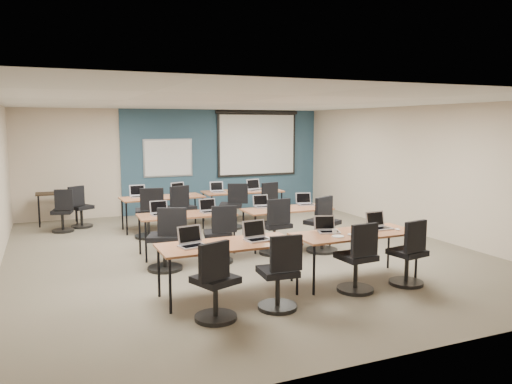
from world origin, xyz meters
name	(u,v)px	position (x,y,z in m)	size (l,w,h in m)	color
floor	(241,251)	(0.00, 0.00, 0.00)	(8.00, 9.00, 0.02)	#6B6354
ceiling	(241,102)	(0.00, 0.00, 2.70)	(8.00, 9.00, 0.02)	white
wall_back	(179,161)	(0.00, 4.50, 1.35)	(8.00, 0.04, 2.70)	beige
wall_front	(408,224)	(0.00, -4.50, 1.35)	(8.00, 0.04, 2.70)	beige
wall_right	(418,170)	(4.00, 0.00, 1.35)	(0.04, 9.00, 2.70)	beige
blue_accent_panel	(224,160)	(1.25, 4.47, 1.35)	(5.50, 0.04, 2.70)	#3D5977
whiteboard	(168,158)	(-0.30, 4.43, 1.45)	(1.28, 0.03, 0.98)	#ADB9C6
projector_screen	(257,140)	(2.20, 4.41, 1.89)	(2.40, 0.10, 1.82)	black
training_table_front_left	(228,246)	(-1.02, -2.15, 0.69)	(1.87, 0.78, 0.73)	brown
training_table_front_right	(355,235)	(0.93, -2.24, 0.69)	(1.87, 0.78, 0.73)	brown
training_table_mid_left	(187,216)	(-0.95, 0.23, 0.68)	(1.70, 0.71, 0.73)	brown
training_table_mid_right	(287,211)	(0.96, 0.05, 0.68)	(1.68, 0.70, 0.73)	olive
training_table_back_left	(162,199)	(-0.89, 2.50, 0.68)	(1.78, 0.74, 0.73)	brown
training_table_back_right	(243,193)	(1.09, 2.71, 0.69)	(1.88, 0.78, 0.73)	brown
laptop_0	(192,241)	(-1.51, -2.10, 0.79)	(0.34, 0.29, 0.26)	#ABABAF
mouse_0	(213,247)	(-1.28, -2.28, 0.74)	(0.06, 0.09, 0.03)	white
task_chair_0	(215,288)	(-1.46, -2.92, 0.41)	(0.53, 0.51, 0.99)	black
laptop_1	(257,235)	(-0.59, -2.11, 0.79)	(0.34, 0.29, 0.26)	#AEAEAE
mouse_1	(285,241)	(-0.27, -2.35, 0.74)	(0.06, 0.09, 0.03)	white
task_chair_1	(280,279)	(-0.61, -2.90, 0.41)	(0.50, 0.50, 0.98)	black
laptop_2	(327,228)	(0.56, -2.06, 0.79)	(0.31, 0.26, 0.24)	silver
mouse_2	(350,235)	(0.75, -2.38, 0.74)	(0.06, 0.09, 0.03)	white
task_chair_2	(358,263)	(0.67, -2.71, 0.41)	(0.51, 0.51, 1.00)	black
laptop_3	(379,224)	(1.42, -2.15, 0.79)	(0.33, 0.28, 0.25)	silver
mouse_3	(397,229)	(1.61, -2.36, 0.74)	(0.06, 0.09, 0.03)	white
task_chair_3	(409,258)	(1.52, -2.75, 0.40)	(0.50, 0.50, 0.98)	black
laptop_4	(160,211)	(-1.41, 0.34, 0.79)	(0.32, 0.27, 0.24)	#A9A9B6
mouse_4	(177,215)	(-1.14, 0.14, 0.74)	(0.06, 0.09, 0.03)	white
task_chair_4	(166,244)	(-1.52, -0.65, 0.43)	(0.59, 0.56, 1.03)	black
laptop_5	(209,209)	(-0.54, 0.24, 0.79)	(0.31, 0.27, 0.24)	#A9A9AB
mouse_5	(218,212)	(-0.39, 0.14, 0.74)	(0.06, 0.09, 0.03)	white
task_chair_5	(219,239)	(-0.61, -0.57, 0.41)	(0.51, 0.51, 0.99)	black
laptop_6	(262,204)	(0.58, 0.38, 0.79)	(0.30, 0.26, 0.23)	silver
mouse_6	(280,208)	(0.84, 0.11, 0.74)	(0.07, 0.10, 0.04)	white
task_chair_6	(275,231)	(0.49, -0.42, 0.43)	(0.55, 0.55, 1.03)	black
laptop_7	(305,202)	(1.48, 0.30, 0.79)	(0.31, 0.26, 0.23)	silver
mouse_7	(319,206)	(1.64, 0.04, 0.74)	(0.05, 0.09, 0.03)	white
task_chair_7	(323,229)	(1.34, -0.63, 0.44)	(0.61, 0.57, 1.05)	black
laptop_8	(138,194)	(-1.38, 2.69, 0.79)	(0.34, 0.29, 0.26)	#B6B6B6
mouse_8	(145,197)	(-1.29, 2.46, 0.74)	(0.06, 0.10, 0.04)	white
task_chair_8	(149,217)	(-1.33, 1.76, 0.44)	(0.58, 0.58, 1.05)	black
laptop_9	(179,191)	(-0.45, 2.77, 0.80)	(0.35, 0.30, 0.27)	silver
mouse_9	(189,194)	(-0.27, 2.58, 0.74)	(0.06, 0.09, 0.03)	white
task_chair_9	(181,213)	(-0.62, 1.97, 0.43)	(0.59, 0.56, 1.04)	black
laptop_10	(218,190)	(0.47, 2.74, 0.79)	(0.32, 0.27, 0.24)	#A4A4A9
mouse_10	(233,192)	(0.78, 2.52, 0.74)	(0.07, 0.11, 0.04)	white
task_chair_10	(233,210)	(0.56, 1.97, 0.43)	(0.59, 0.55, 1.03)	black
laptop_11	(255,188)	(1.39, 2.67, 0.80)	(0.36, 0.30, 0.27)	silver
mouse_11	(271,190)	(1.70, 2.44, 0.74)	(0.06, 0.10, 0.03)	white
task_chair_11	(269,207)	(1.44, 1.96, 0.42)	(0.54, 0.54, 1.02)	black
blue_mousepad	(216,247)	(-1.25, -2.29, 0.73)	(0.25, 0.21, 0.01)	navy
snack_bowl	(279,240)	(-0.37, -2.35, 0.76)	(0.23, 0.23, 0.06)	brown
snack_plate	(338,236)	(0.55, -2.39, 0.74)	(0.17, 0.17, 0.01)	white
coffee_cup	(335,232)	(0.56, -2.27, 0.77)	(0.06, 0.06, 0.06)	white
utility_table	(57,197)	(-3.02, 3.98, 0.66)	(0.92, 0.51, 0.75)	black
spare_chair_a	(80,210)	(-2.57, 3.39, 0.39)	(0.53, 0.47, 0.96)	black
spare_chair_b	(63,215)	(-2.94, 3.04, 0.39)	(0.46, 0.46, 0.95)	black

